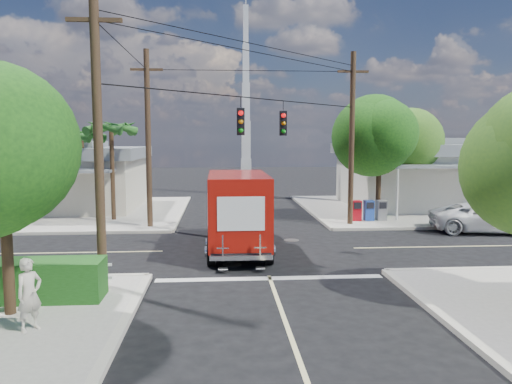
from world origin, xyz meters
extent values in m
plane|color=black|center=(0.00, 0.00, 0.00)|extent=(120.00, 120.00, 0.00)
cube|color=#A49E94|center=(11.00, 11.00, 0.07)|extent=(14.00, 14.00, 0.14)
cube|color=beige|center=(4.00, 11.00, 0.07)|extent=(0.25, 14.00, 0.14)
cube|color=beige|center=(11.00, 4.00, 0.07)|extent=(14.00, 0.25, 0.14)
cube|color=#A49E94|center=(-11.00, 11.00, 0.07)|extent=(14.00, 14.00, 0.14)
cube|color=beige|center=(-4.00, 11.00, 0.07)|extent=(0.25, 14.00, 0.14)
cube|color=beige|center=(-11.00, 4.00, 0.07)|extent=(14.00, 0.25, 0.14)
cube|color=beige|center=(4.00, -11.00, 0.07)|extent=(0.25, 14.00, 0.14)
cube|color=beige|center=(-4.00, -11.00, 0.07)|extent=(0.25, 14.00, 0.14)
cube|color=beige|center=(0.00, 10.00, 0.01)|extent=(0.12, 12.00, 0.01)
cube|color=beige|center=(0.00, -10.00, 0.01)|extent=(0.12, 12.00, 0.01)
cube|color=beige|center=(10.00, 0.00, 0.01)|extent=(12.00, 0.12, 0.01)
cube|color=beige|center=(-10.00, 0.00, 0.01)|extent=(12.00, 0.12, 0.01)
cube|color=silver|center=(0.00, -4.30, 0.01)|extent=(7.50, 0.40, 0.01)
cube|color=silver|center=(12.50, 12.00, 1.84)|extent=(11.00, 8.00, 3.40)
cube|color=gray|center=(12.50, 12.00, 3.89)|extent=(11.80, 8.80, 0.70)
cube|color=gray|center=(12.50, 12.00, 4.39)|extent=(6.05, 4.40, 0.50)
cube|color=gray|center=(12.50, 7.10, 3.04)|extent=(9.90, 1.80, 0.15)
cylinder|color=silver|center=(8.10, 6.30, 1.59)|extent=(0.12, 0.12, 2.90)
cube|color=beige|center=(-12.00, 12.50, 1.74)|extent=(10.00, 8.00, 3.20)
cube|color=gray|center=(-12.00, 12.50, 3.69)|extent=(10.80, 8.80, 0.70)
cube|color=gray|center=(-12.00, 12.50, 4.19)|extent=(5.50, 4.40, 0.50)
cube|color=gray|center=(-12.00, 7.60, 2.84)|extent=(9.00, 1.80, 0.15)
cylinder|color=silver|center=(-8.00, 6.80, 1.49)|extent=(0.12, 0.12, 2.70)
cube|color=silver|center=(0.50, 20.00, 1.50)|extent=(0.80, 0.80, 3.00)
cube|color=silver|center=(0.50, 20.00, 4.50)|extent=(0.70, 0.70, 3.00)
cube|color=silver|center=(0.50, 20.00, 7.50)|extent=(0.60, 0.60, 3.00)
cube|color=silver|center=(0.50, 20.00, 10.50)|extent=(0.50, 0.50, 3.00)
cube|color=silver|center=(0.50, 20.00, 13.50)|extent=(0.40, 0.40, 3.00)
cylinder|color=#422D1C|center=(-7.00, -7.50, 2.00)|extent=(0.28, 0.28, 3.71)
sphere|color=#174513|center=(-7.00, -7.50, 4.32)|extent=(3.71, 3.71, 3.71)
sphere|color=#174513|center=(-6.65, -7.80, 4.20)|extent=(3.25, 3.25, 3.25)
cylinder|color=#422D1C|center=(7.20, 6.80, 2.19)|extent=(0.28, 0.28, 4.10)
sphere|color=#174513|center=(7.20, 6.80, 4.75)|extent=(4.10, 4.10, 4.10)
sphere|color=#174513|center=(6.80, 7.00, 5.00)|extent=(3.33, 3.33, 3.33)
sphere|color=#174513|center=(7.55, 6.50, 4.62)|extent=(3.58, 3.58, 3.58)
cylinder|color=#422D1C|center=(9.80, 9.00, 1.93)|extent=(0.28, 0.28, 3.58)
sphere|color=#366720|center=(9.80, 9.00, 4.17)|extent=(3.58, 3.58, 3.58)
sphere|color=#366720|center=(9.40, 9.20, 4.40)|extent=(2.91, 2.91, 2.91)
sphere|color=#366720|center=(10.15, 8.70, 4.06)|extent=(3.14, 3.14, 3.14)
cylinder|color=#422D1C|center=(-7.50, 7.50, 2.64)|extent=(0.24, 0.24, 5.00)
cone|color=#235A1E|center=(-6.60, 7.50, 5.24)|extent=(0.50, 2.06, 0.98)
cone|color=#235A1E|center=(-6.94, 8.20, 5.24)|extent=(1.92, 1.68, 0.98)
cone|color=#235A1E|center=(-7.70, 8.38, 5.24)|extent=(2.12, 0.95, 0.98)
cone|color=#235A1E|center=(-8.31, 7.89, 5.24)|extent=(1.34, 2.07, 0.98)
cone|color=#235A1E|center=(-8.31, 7.11, 5.24)|extent=(1.34, 2.07, 0.98)
cone|color=#235A1E|center=(-7.70, 6.62, 5.24)|extent=(2.12, 0.95, 0.98)
cone|color=#235A1E|center=(-6.94, 6.80, 5.24)|extent=(1.92, 1.68, 0.98)
cylinder|color=#422D1C|center=(-9.50, 9.00, 2.44)|extent=(0.24, 0.24, 4.60)
cone|color=#235A1E|center=(-8.60, 9.00, 4.84)|extent=(0.50, 2.06, 0.98)
cone|color=#235A1E|center=(-8.94, 9.70, 4.84)|extent=(1.92, 1.68, 0.98)
cone|color=#235A1E|center=(-9.70, 9.88, 4.84)|extent=(2.12, 0.95, 0.98)
cone|color=#235A1E|center=(-10.31, 9.39, 4.84)|extent=(1.34, 2.07, 0.98)
cone|color=#235A1E|center=(-10.31, 8.61, 4.84)|extent=(1.34, 2.07, 0.98)
cone|color=#235A1E|center=(-9.70, 8.12, 4.84)|extent=(2.12, 0.95, 0.98)
cone|color=#235A1E|center=(-8.94, 8.30, 4.84)|extent=(1.92, 1.68, 0.98)
cylinder|color=#473321|center=(-5.20, -5.20, 4.50)|extent=(0.28, 0.28, 9.00)
cube|color=#473321|center=(-5.20, -5.20, 8.00)|extent=(1.60, 0.12, 0.12)
cylinder|color=#473321|center=(5.20, 5.20, 4.50)|extent=(0.28, 0.28, 9.00)
cube|color=#473321|center=(5.20, 5.20, 8.00)|extent=(1.60, 0.12, 0.12)
cylinder|color=#473321|center=(-5.20, 5.20, 4.50)|extent=(0.28, 0.28, 9.00)
cube|color=#473321|center=(-5.20, 5.20, 8.00)|extent=(1.60, 0.12, 0.12)
cylinder|color=black|center=(0.00, 0.00, 6.20)|extent=(10.43, 10.43, 0.04)
cube|color=black|center=(-0.80, -0.80, 5.25)|extent=(0.30, 0.24, 1.05)
sphere|color=red|center=(-0.80, -0.94, 5.58)|extent=(0.20, 0.20, 0.20)
cube|color=black|center=(1.10, 1.10, 5.25)|extent=(0.30, 0.24, 1.05)
sphere|color=red|center=(1.10, 0.96, 5.58)|extent=(0.20, 0.20, 0.20)
cube|color=silver|center=(-7.80, -5.60, 0.49)|extent=(5.94, 0.05, 0.08)
cube|color=silver|center=(-7.80, -5.60, 0.89)|extent=(5.94, 0.05, 0.08)
cube|color=silver|center=(-5.00, -5.60, 0.64)|extent=(0.09, 0.06, 1.00)
cube|color=#A20913|center=(5.80, 6.20, 0.69)|extent=(0.50, 0.50, 1.10)
cube|color=#2044A7|center=(6.50, 6.20, 0.69)|extent=(0.50, 0.50, 1.10)
cube|color=slate|center=(7.20, 6.20, 0.69)|extent=(0.50, 0.50, 1.10)
cube|color=black|center=(-0.92, 0.23, 0.50)|extent=(2.14, 7.15, 0.23)
cube|color=#A1130B|center=(-0.93, 3.02, 1.24)|extent=(2.21, 1.57, 2.02)
cube|color=black|center=(-0.93, 3.66, 1.60)|extent=(1.92, 0.24, 0.87)
cube|color=silver|center=(-0.93, 3.84, 0.60)|extent=(2.11, 0.12, 0.32)
cube|color=#A1130B|center=(-0.91, -0.60, 1.88)|extent=(2.31, 5.32, 2.66)
cube|color=white|center=(0.25, -0.59, 2.02)|extent=(0.03, 3.30, 1.19)
cube|color=white|center=(-2.08, -0.60, 2.02)|extent=(0.03, 3.30, 1.19)
cube|color=white|center=(-0.90, -3.27, 2.02)|extent=(1.65, 0.03, 1.19)
cube|color=silver|center=(-0.90, -3.39, 0.50)|extent=(2.20, 0.24, 0.16)
cube|color=silver|center=(-1.54, -3.51, 0.87)|extent=(0.41, 0.06, 0.92)
cube|color=silver|center=(-0.26, -3.51, 0.87)|extent=(0.41, 0.06, 0.92)
cylinder|color=black|center=(-1.98, 2.88, 0.50)|extent=(0.30, 1.01, 1.01)
cylinder|color=black|center=(0.13, 2.89, 0.50)|extent=(0.30, 1.01, 1.01)
cylinder|color=black|center=(-1.96, -2.44, 0.50)|extent=(0.30, 1.01, 1.01)
cylinder|color=black|center=(0.15, -2.43, 0.50)|extent=(0.30, 1.01, 1.01)
imported|color=silver|center=(11.38, 3.09, 0.71)|extent=(5.45, 3.18, 1.43)
imported|color=beige|center=(-6.06, -8.69, 1.00)|extent=(0.71, 0.75, 1.72)
camera|label=1|loc=(-1.62, -20.29, 4.60)|focal=35.00mm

